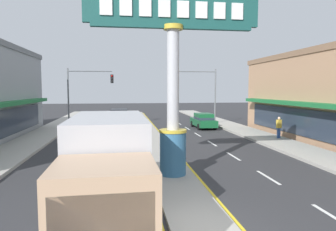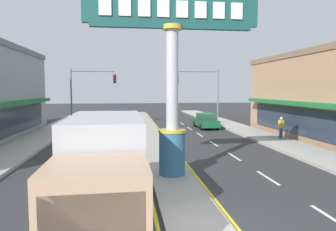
{
  "view_description": "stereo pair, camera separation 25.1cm",
  "coord_description": "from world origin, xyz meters",
  "views": [
    {
      "loc": [
        -2.18,
        -7.91,
        3.96
      ],
      "look_at": [
        0.12,
        7.8,
        2.6
      ],
      "focal_mm": 32.74,
      "sensor_mm": 36.0,
      "label": 1
    },
    {
      "loc": [
        -1.94,
        -7.94,
        3.96
      ],
      "look_at": [
        0.12,
        7.8,
        2.6
      ],
      "focal_mm": 32.74,
      "sensor_mm": 36.0,
      "label": 2
    }
  ],
  "objects": [
    {
      "name": "pedestrian_near_kerb",
      "position": [
        9.74,
        14.12,
        1.12
      ],
      "size": [
        0.45,
        0.35,
        1.66
      ],
      "color": "#2D4C8C",
      "rests_on": "sidewalk_right"
    },
    {
      "name": "box_truck_near_right_lane",
      "position": [
        -2.63,
        0.95,
        1.69
      ],
      "size": [
        2.33,
        6.94,
        3.12
      ],
      "color": "tan",
      "rests_on": "ground"
    },
    {
      "name": "median_strip",
      "position": [
        0.0,
        18.0,
        0.07
      ],
      "size": [
        1.9,
        52.0,
        0.14
      ],
      "primitive_type": "cube",
      "color": "#A39E93",
      "rests_on": "ground"
    },
    {
      "name": "sedan_near_left_lane",
      "position": [
        5.9,
        22.25,
        0.79
      ],
      "size": [
        1.9,
        4.33,
        1.53
      ],
      "color": "#14562D",
      "rests_on": "ground"
    },
    {
      "name": "lane_markings",
      "position": [
        0.0,
        16.65,
        0.0
      ],
      "size": [
        8.64,
        52.0,
        0.01
      ],
      "color": "silver",
      "rests_on": "ground"
    },
    {
      "name": "suv_far_right_lane",
      "position": [
        -2.6,
        24.2,
        0.98
      ],
      "size": [
        2.1,
        4.67,
        1.9
      ],
      "color": "black",
      "rests_on": "ground"
    },
    {
      "name": "sidewalk_right",
      "position": [
        9.01,
        16.0,
        0.09
      ],
      "size": [
        2.91,
        60.0,
        0.18
      ],
      "primitive_type": "cube",
      "color": "#ADA89E",
      "rests_on": "ground"
    },
    {
      "name": "traffic_light_right_side",
      "position": [
        6.19,
        24.95,
        4.25
      ],
      "size": [
        4.86,
        0.46,
        6.2
      ],
      "color": "slate",
      "rests_on": "ground"
    },
    {
      "name": "district_sign",
      "position": [
        0.0,
        5.43,
        4.49
      ],
      "size": [
        7.62,
        1.23,
        8.04
      ],
      "color": "#33668C",
      "rests_on": "median_strip"
    },
    {
      "name": "traffic_light_left_side",
      "position": [
        -6.19,
        25.87,
        4.25
      ],
      "size": [
        4.86,
        0.46,
        6.2
      ],
      "color": "slate",
      "rests_on": "ground"
    },
    {
      "name": "sidewalk_left",
      "position": [
        -9.01,
        16.0,
        0.09
      ],
      "size": [
        2.91,
        60.0,
        0.18
      ],
      "primitive_type": "cube",
      "color": "#ADA89E",
      "rests_on": "ground"
    }
  ]
}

